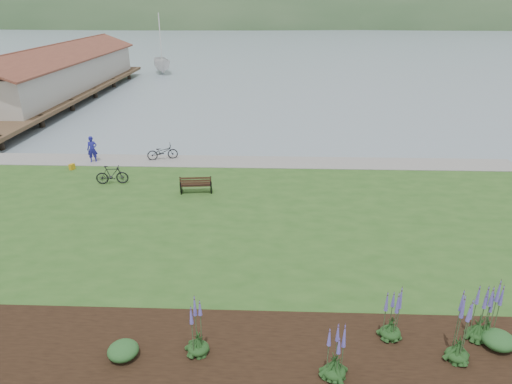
% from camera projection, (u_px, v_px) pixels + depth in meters
% --- Properties ---
extents(ground, '(600.00, 600.00, 0.00)m').
position_uv_depth(ground, '(224.00, 217.00, 21.89)').
color(ground, gray).
rests_on(ground, ground).
extents(lawn, '(34.00, 20.00, 0.40)m').
position_uv_depth(lawn, '(219.00, 233.00, 19.97)').
color(lawn, '#29521D').
rests_on(lawn, ground).
extents(shoreline_path, '(34.00, 2.20, 0.03)m').
position_uv_depth(shoreline_path, '(235.00, 162.00, 28.07)').
color(shoreline_path, gray).
rests_on(shoreline_path, lawn).
extents(garden_bed, '(24.00, 4.40, 0.04)m').
position_uv_depth(garden_bed, '(295.00, 362.00, 12.61)').
color(garden_bed, black).
rests_on(garden_bed, lawn).
extents(far_hillside, '(580.00, 80.00, 38.00)m').
position_uv_depth(far_hillside, '(320.00, 25.00, 177.45)').
color(far_hillside, '#345530').
rests_on(far_hillside, ground).
extents(pier_pavilion, '(8.00, 36.00, 5.40)m').
position_uv_depth(pier_pavilion, '(57.00, 73.00, 46.86)').
color(pier_pavilion, '#4C3826').
rests_on(pier_pavilion, ground).
extents(park_bench, '(1.65, 0.80, 0.99)m').
position_uv_depth(park_bench, '(196.00, 184.00, 23.41)').
color(park_bench, black).
rests_on(park_bench, lawn).
extents(person, '(0.79, 0.63, 1.91)m').
position_uv_depth(person, '(92.00, 147.00, 27.69)').
color(person, navy).
rests_on(person, lawn).
extents(bicycle_a, '(1.18, 2.00, 0.99)m').
position_uv_depth(bicycle_a, '(162.00, 152.00, 28.32)').
color(bicycle_a, black).
rests_on(bicycle_a, lawn).
extents(bicycle_b, '(0.73, 1.77, 1.04)m').
position_uv_depth(bicycle_b, '(112.00, 175.00, 24.58)').
color(bicycle_b, black).
rests_on(bicycle_b, lawn).
extents(sailboat, '(12.18, 12.28, 25.18)m').
position_uv_depth(sailboat, '(163.00, 73.00, 63.68)').
color(sailboat, silver).
rests_on(sailboat, ground).
extents(pannier, '(0.30, 0.37, 0.34)m').
position_uv_depth(pannier, '(72.00, 167.00, 26.79)').
color(pannier, gold).
rests_on(pannier, lawn).
extents(echium_0, '(0.62, 0.62, 1.79)m').
position_uv_depth(echium_0, '(336.00, 355.00, 11.85)').
color(echium_0, '#153814').
rests_on(echium_0, garden_bed).
extents(echium_1, '(0.62, 0.62, 1.88)m').
position_uv_depth(echium_1, '(392.00, 316.00, 13.24)').
color(echium_1, '#153814').
rests_on(echium_1, garden_bed).
extents(echium_2, '(0.62, 0.62, 2.25)m').
position_uv_depth(echium_2, '(462.00, 333.00, 12.34)').
color(echium_2, '#153814').
rests_on(echium_2, garden_bed).
extents(echium_3, '(0.62, 0.62, 2.25)m').
position_uv_depth(echium_3, '(491.00, 311.00, 13.10)').
color(echium_3, '#153814').
rests_on(echium_3, garden_bed).
extents(echium_4, '(0.62, 0.62, 2.22)m').
position_uv_depth(echium_4, '(197.00, 328.00, 12.61)').
color(echium_4, '#153814').
rests_on(echium_4, garden_bed).
extents(echium_5, '(0.62, 0.62, 1.98)m').
position_uv_depth(echium_5, '(482.00, 316.00, 13.18)').
color(echium_5, '#153814').
rests_on(echium_5, garden_bed).
extents(shrub_0, '(0.87, 0.87, 0.43)m').
position_uv_depth(shrub_0, '(123.00, 350.00, 12.70)').
color(shrub_0, '#1E4C21').
rests_on(shrub_0, garden_bed).
extents(shrub_2, '(0.92, 0.92, 0.46)m').
position_uv_depth(shrub_2, '(498.00, 340.00, 13.07)').
color(shrub_2, '#1E4C21').
rests_on(shrub_2, garden_bed).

